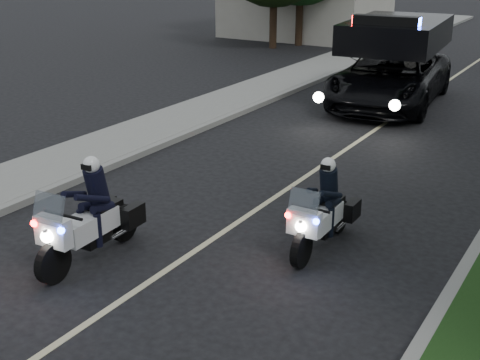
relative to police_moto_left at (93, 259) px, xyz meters
The scene contains 11 objects.
ground 1.28m from the police_moto_left, ahead, with size 120.00×120.00×0.00m, color black.
curb_left 10.36m from the police_moto_left, 105.80° to the left, with size 0.20×60.00×0.15m, color gray.
sidewalk_left 10.71m from the police_moto_left, 111.47° to the left, with size 2.00×60.00×0.16m, color gray.
lane_marking 10.05m from the police_moto_left, 82.68° to the left, with size 0.12×50.00×0.01m, color #BFB78C.
police_moto_left is the anchor object (origin of this frame).
police_moto_right 3.86m from the police_moto_left, 37.63° to the left, with size 0.66×1.88×1.60m, color silver, non-canonical shape.
police_suv 12.97m from the police_moto_left, 87.42° to the left, with size 2.97×6.41×3.12m, color black.
bicycle 23.61m from the police_moto_left, 94.58° to the left, with size 0.62×1.78×0.93m, color black.
cyclist 23.61m from the police_moto_left, 94.58° to the left, with size 0.61×0.41×1.69m, color black.
tree_left_near 23.93m from the police_moto_left, 108.31° to the left, with size 5.42×5.42×9.04m, color #164318, non-canonical shape.
tree_left_far 22.78m from the police_moto_left, 111.11° to the left, with size 5.41×5.41×9.01m, color black, non-canonical shape.
Camera 1 is at (5.72, -6.77, 4.93)m, focal length 47.80 mm.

